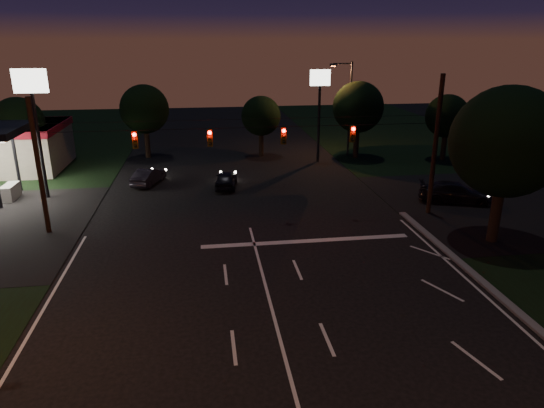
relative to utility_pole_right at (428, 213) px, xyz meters
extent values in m
plane|color=black|center=(-12.00, -15.00, 0.00)|extent=(140.00, 140.00, 0.00)
cube|color=black|center=(8.00, 1.00, 0.00)|extent=(20.00, 16.00, 0.02)
cube|color=silver|center=(-9.00, -3.50, 0.01)|extent=(12.00, 0.50, 0.01)
cylinder|color=black|center=(0.00, 0.00, 0.00)|extent=(0.30, 0.30, 9.00)
cylinder|color=black|center=(-24.00, 0.00, 0.00)|extent=(0.28, 0.28, 8.00)
cylinder|color=black|center=(-12.00, 0.00, 6.00)|extent=(24.00, 0.03, 0.03)
cylinder|color=black|center=(-12.00, 0.00, 6.50)|extent=(24.00, 0.02, 0.02)
cube|color=#3F3307|center=(-18.50, 0.00, 5.45)|extent=(0.32, 0.26, 1.00)
sphere|color=#FF0705|center=(-18.50, -0.16, 5.78)|extent=(0.22, 0.22, 0.22)
sphere|color=black|center=(-18.50, -0.16, 5.45)|extent=(0.20, 0.20, 0.20)
sphere|color=black|center=(-18.50, -0.16, 5.12)|extent=(0.20, 0.20, 0.20)
cube|color=#3F3307|center=(-14.20, 0.00, 5.45)|extent=(0.32, 0.26, 1.00)
sphere|color=#FF0705|center=(-14.20, -0.16, 5.78)|extent=(0.22, 0.22, 0.22)
sphere|color=black|center=(-14.20, -0.16, 5.45)|extent=(0.20, 0.20, 0.20)
sphere|color=black|center=(-14.20, -0.16, 5.12)|extent=(0.20, 0.20, 0.20)
cube|color=#3F3307|center=(-9.80, 0.00, 5.45)|extent=(0.32, 0.26, 1.00)
sphere|color=#FF0705|center=(-9.80, -0.16, 5.78)|extent=(0.22, 0.22, 0.22)
sphere|color=black|center=(-9.80, -0.16, 5.45)|extent=(0.20, 0.20, 0.20)
sphere|color=black|center=(-9.80, -0.16, 5.12)|extent=(0.20, 0.20, 0.20)
cube|color=#3F3307|center=(-5.50, 0.00, 5.45)|extent=(0.32, 0.26, 1.00)
sphere|color=#FF0705|center=(-5.50, -0.16, 5.78)|extent=(0.22, 0.22, 0.22)
sphere|color=black|center=(-5.50, -0.16, 5.45)|extent=(0.20, 0.20, 0.20)
sphere|color=black|center=(-5.50, -0.16, 5.12)|extent=(0.20, 0.20, 0.20)
cube|color=gray|center=(-28.50, 7.00, 0.55)|extent=(0.80, 2.00, 1.10)
cylinder|color=black|center=(-28.50, 9.00, 2.40)|extent=(0.24, 0.24, 4.80)
cylinder|color=black|center=(-26.00, 7.00, 3.75)|extent=(0.24, 0.24, 7.50)
cube|color=white|center=(-26.00, 7.00, 8.30)|extent=(2.20, 0.30, 1.60)
cylinder|color=black|center=(-4.00, 15.00, 3.50)|extent=(0.24, 0.24, 7.00)
cube|color=white|center=(-4.00, 15.00, 7.70)|extent=(1.80, 0.30, 1.40)
cylinder|color=black|center=(-0.50, 17.00, 4.50)|extent=(0.20, 0.20, 9.00)
cylinder|color=black|center=(-1.40, 17.00, 8.80)|extent=(1.80, 0.12, 0.12)
cube|color=black|center=(-2.30, 17.00, 8.70)|extent=(0.60, 0.35, 0.22)
cube|color=#FF611E|center=(-2.30, 17.00, 8.58)|extent=(0.45, 0.25, 0.04)
cylinder|color=black|center=(1.50, -5.00, 2.00)|extent=(0.60, 0.60, 4.00)
sphere|color=black|center=(1.50, -5.00, 5.76)|extent=(6.00, 6.00, 6.00)
sphere|color=black|center=(2.10, -4.55, 5.58)|extent=(4.50, 4.50, 4.50)
sphere|color=black|center=(0.90, -4.70, 5.62)|extent=(4.20, 4.20, 4.20)
cylinder|color=black|center=(-30.00, 15.00, 1.50)|extent=(0.49, 0.49, 3.00)
sphere|color=black|center=(-30.00, 15.00, 4.32)|extent=(4.20, 4.20, 4.20)
sphere|color=black|center=(-29.58, 15.32, 4.19)|extent=(3.15, 3.15, 3.15)
sphere|color=black|center=(-30.42, 15.21, 4.23)|extent=(2.94, 2.94, 2.94)
cylinder|color=black|center=(-20.00, 19.00, 1.62)|extent=(0.52, 0.52, 3.25)
sphere|color=black|center=(-20.00, 19.00, 4.68)|extent=(4.60, 4.60, 4.60)
sphere|color=black|center=(-19.54, 19.34, 4.54)|extent=(3.45, 3.45, 3.45)
sphere|color=black|center=(-20.46, 19.23, 4.58)|extent=(3.22, 3.22, 3.22)
cylinder|color=black|center=(-9.00, 18.00, 1.38)|extent=(0.47, 0.47, 2.75)
sphere|color=black|center=(-9.00, 18.00, 3.96)|extent=(3.80, 3.80, 3.80)
sphere|color=black|center=(-8.62, 18.28, 3.85)|extent=(2.85, 2.85, 2.85)
sphere|color=black|center=(-9.38, 18.19, 3.87)|extent=(2.66, 2.66, 2.66)
cylinder|color=black|center=(0.00, 16.00, 1.70)|extent=(0.53, 0.53, 3.40)
sphere|color=black|center=(0.00, 16.00, 4.90)|extent=(4.80, 4.80, 4.80)
sphere|color=black|center=(0.48, 16.36, 4.75)|extent=(3.60, 3.60, 3.60)
sphere|color=black|center=(-0.48, 16.24, 4.79)|extent=(3.36, 3.36, 3.36)
cylinder|color=black|center=(8.00, 14.00, 1.45)|extent=(0.48, 0.48, 2.90)
sphere|color=black|center=(8.00, 14.00, 4.18)|extent=(4.00, 4.00, 4.00)
sphere|color=black|center=(8.40, 14.30, 4.06)|extent=(3.00, 3.00, 3.00)
sphere|color=black|center=(7.60, 14.20, 4.09)|extent=(2.80, 2.80, 2.80)
imported|color=black|center=(-13.00, 7.76, 0.66)|extent=(2.06, 4.03, 1.31)
imported|color=black|center=(-19.04, 9.56, 0.64)|extent=(2.59, 4.14, 1.29)
imported|color=black|center=(2.85, 1.83, 0.72)|extent=(5.38, 3.49, 1.45)
camera|label=1|loc=(-14.56, -28.54, 10.98)|focal=32.00mm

